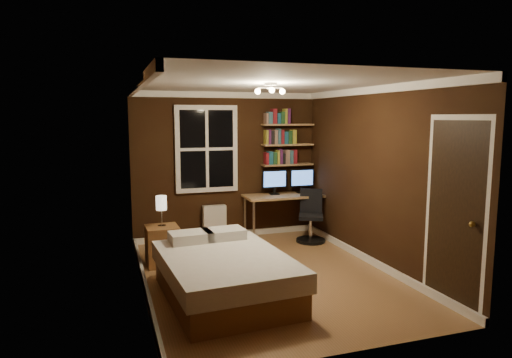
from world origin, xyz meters
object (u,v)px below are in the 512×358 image
object	(u,v)px
bedside_lamp	(162,211)
radiator	(214,223)
monitor_right	(302,181)
desk_lamp	(329,181)
bed	(224,275)
office_chair	(311,223)
monitor_left	(274,182)
desk	(289,198)
nightstand	(162,245)

from	to	relation	value
bedside_lamp	radiator	world-z (taller)	bedside_lamp
monitor_right	desk_lamp	xyz separation A→B (m)	(0.42, -0.20, 0.01)
bedside_lamp	radiator	xyz separation A→B (m)	(1.01, 1.08, -0.48)
bedside_lamp	desk_lamp	distance (m)	3.09
bed	desk_lamp	distance (m)	3.35
office_chair	bedside_lamp	bearing A→B (deg)	-144.56
bed	monitor_left	size ratio (longest dim) A/B	4.34
desk	office_chair	distance (m)	0.60
bedside_lamp	desk	bearing A→B (deg)	20.96
bedside_lamp	monitor_right	size ratio (longest dim) A/B	0.96
bedside_lamp	radiator	size ratio (longest dim) A/B	0.74
nightstand	desk	size ratio (longest dim) A/B	0.35
monitor_right	office_chair	xyz separation A→B (m)	(-0.05, -0.49, -0.64)
bed	radiator	size ratio (longest dim) A/B	3.32
monitor_left	desk_lamp	xyz separation A→B (m)	(0.94, -0.20, 0.01)
office_chair	nightstand	bearing A→B (deg)	-144.56
desk	desk_lamp	distance (m)	0.76
bed	nightstand	distance (m)	1.52
bedside_lamp	desk	xyz separation A→B (m)	(2.29, 0.88, -0.09)
nightstand	bedside_lamp	size ratio (longest dim) A/B	1.28
desk_lamp	bed	bearing A→B (deg)	-138.35
desk	monitor_right	size ratio (longest dim) A/B	3.49
desk	desk_lamp	world-z (taller)	desk_lamp
bedside_lamp	desk_lamp	xyz separation A→B (m)	(2.99, 0.76, 0.19)
bed	monitor_right	size ratio (longest dim) A/B	4.34
bed	office_chair	size ratio (longest dim) A/B	2.24
nightstand	radiator	world-z (taller)	radiator
desk	monitor_left	bearing A→B (deg)	162.19
monitor_left	office_chair	xyz separation A→B (m)	(0.47, -0.49, -0.64)
desk	radiator	bearing A→B (deg)	170.90
bedside_lamp	nightstand	bearing A→B (deg)	0.00
monitor_left	office_chair	bearing A→B (deg)	-46.10
bedside_lamp	desk	world-z (taller)	bedside_lamp
desk_lamp	office_chair	size ratio (longest dim) A/B	0.50
bed	bedside_lamp	world-z (taller)	bedside_lamp
desk_lamp	monitor_left	bearing A→B (deg)	167.88
monitor_left	office_chair	distance (m)	0.94
monitor_left	office_chair	world-z (taller)	monitor_left
desk	office_chair	xyz separation A→B (m)	(0.23, -0.41, -0.37)
radiator	monitor_right	xyz separation A→B (m)	(1.56, -0.13, 0.67)
bedside_lamp	desk_lamp	size ratio (longest dim) A/B	0.99
bedside_lamp	desk_lamp	bearing A→B (deg)	14.17
bed	radiator	world-z (taller)	bed
nightstand	bedside_lamp	distance (m)	0.50
bed	monitor_left	world-z (taller)	monitor_left
monitor_left	bedside_lamp	bearing A→B (deg)	-154.95
office_chair	radiator	bearing A→B (deg)	-177.25
bed	monitor_left	xyz separation A→B (m)	(1.51, 2.38, 0.69)
monitor_right	monitor_left	bearing A→B (deg)	180.00
radiator	desk	distance (m)	1.36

